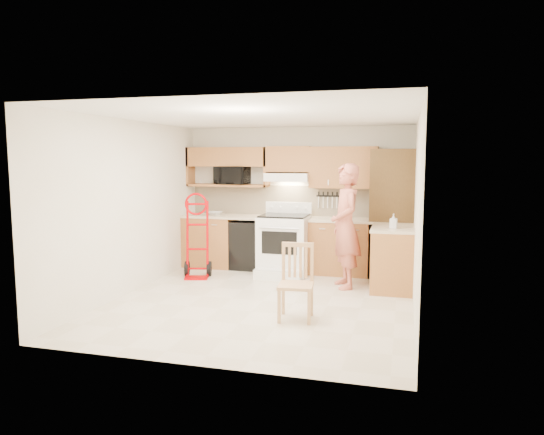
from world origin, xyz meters
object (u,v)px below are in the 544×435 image
at_px(hand_truck, 197,240).
at_px(person, 346,226).
at_px(microwave, 232,175).
at_px(range, 283,240).
at_px(dining_chair, 296,282).

bearing_deg(hand_truck, person, -15.44).
relative_size(microwave, range, 0.49).
height_order(microwave, hand_truck, microwave).
relative_size(person, hand_truck, 1.50).
relative_size(person, dining_chair, 2.05).
relative_size(microwave, dining_chair, 0.63).
height_order(person, dining_chair, person).
xyz_separation_m(microwave, hand_truck, (-0.25, -1.04, -1.02)).
bearing_deg(microwave, hand_truck, -99.48).
height_order(range, person, person).
distance_m(microwave, hand_truck, 1.48).
bearing_deg(dining_chair, hand_truck, 134.41).
bearing_deg(dining_chair, microwave, 117.27).
bearing_deg(person, range, -139.66).
distance_m(range, person, 1.28).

